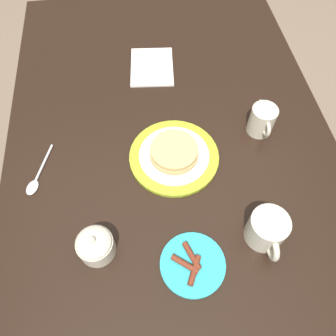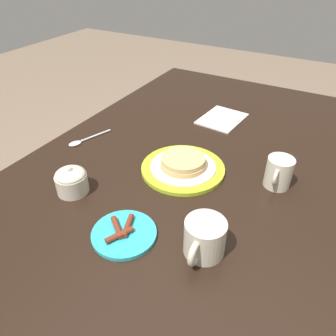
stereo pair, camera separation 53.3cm
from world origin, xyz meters
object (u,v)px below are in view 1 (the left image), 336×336
spoon (36,179)px  coffee_mug (267,230)px  pancake_plate (175,154)px  side_plate_bacon (191,264)px  sugar_bowl (95,245)px  creamer_pitcher (262,119)px  napkin (152,67)px

spoon → coffee_mug: bearing=67.0°
pancake_plate → side_plate_bacon: bearing=-1.3°
pancake_plate → sugar_bowl: bearing=-42.8°
side_plate_bacon → creamer_pitcher: (-0.37, 0.27, 0.04)m
pancake_plate → sugar_bowl: 0.32m
napkin → coffee_mug: bearing=18.0°
pancake_plate → spoon: size_ratio=1.56×
creamer_pitcher → sugar_bowl: (0.30, -0.48, -0.01)m
sugar_bowl → spoon: (-0.22, -0.16, -0.03)m
side_plate_bacon → sugar_bowl: bearing=-107.2°
creamer_pitcher → napkin: 0.42m
pancake_plate → sugar_bowl: size_ratio=2.90×
sugar_bowl → napkin: size_ratio=0.44×
coffee_mug → creamer_pitcher: (-0.32, 0.08, 0.00)m
creamer_pitcher → napkin: size_ratio=0.58×
pancake_plate → spoon: (0.02, -0.38, -0.01)m
side_plate_bacon → coffee_mug: 0.20m
napkin → spoon: 0.53m
side_plate_bacon → creamer_pitcher: bearing=143.9°
creamer_pitcher → coffee_mug: bearing=-14.1°
coffee_mug → spoon: coffee_mug is taller
sugar_bowl → napkin: bearing=162.1°
napkin → sugar_bowl: bearing=-17.9°
coffee_mug → spoon: 0.61m
side_plate_bacon → napkin: size_ratio=0.78×
coffee_mug → sugar_bowl: coffee_mug is taller
side_plate_bacon → napkin: bearing=-178.6°
coffee_mug → napkin: size_ratio=0.63×
pancake_plate → napkin: size_ratio=1.28×
pancake_plate → creamer_pitcher: creamer_pitcher is taller
side_plate_bacon → spoon: 0.47m
side_plate_bacon → coffee_mug: size_ratio=1.25×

